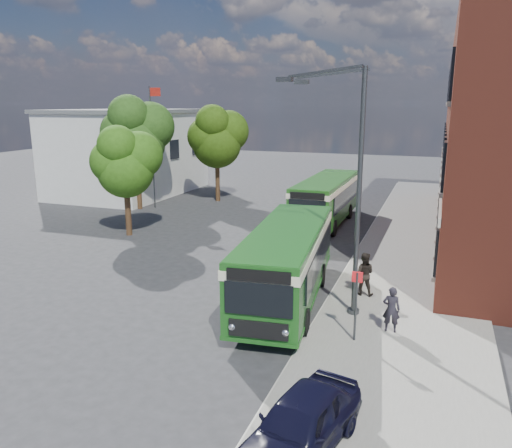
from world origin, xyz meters
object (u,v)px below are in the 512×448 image
at_px(bus_front, 287,257).
at_px(bus_rear, 326,196).
at_px(parked_car, 301,424).
at_px(street_lamp, 349,190).

relative_size(bus_front, bus_rear, 1.00).
bearing_deg(parked_car, bus_rear, 114.18).
height_order(street_lamp, bus_front, street_lamp).
distance_m(street_lamp, parked_car, 8.99).
bearing_deg(bus_rear, bus_front, -84.02).
xyz_separation_m(street_lamp, bus_rear, (-3.88, 14.35, -2.96)).
xyz_separation_m(bus_front, parked_car, (2.97, -8.68, -1.00)).
distance_m(street_lamp, bus_rear, 15.15).
bearing_deg(bus_front, parked_car, -71.10).
xyz_separation_m(street_lamp, bus_front, (-2.44, 0.62, -2.96)).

